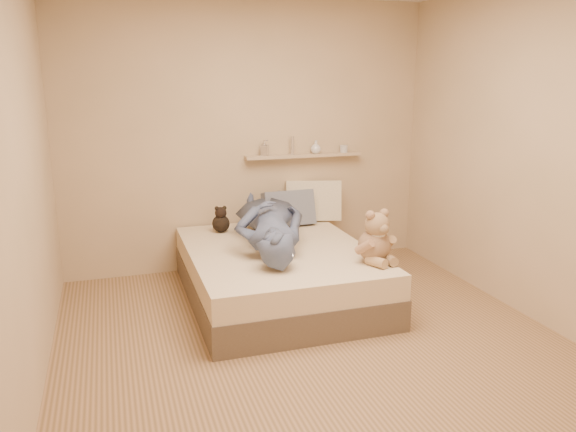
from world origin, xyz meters
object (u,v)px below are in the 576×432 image
object	(u,v)px
bed	(278,273)
pillow_cream	(313,200)
pillow_grey	(289,209)
game_console	(281,253)
dark_plush	(221,221)
person	(269,221)
teddy_bear	(376,241)
wall_shelf	(304,156)

from	to	relation	value
bed	pillow_cream	size ratio (longest dim) A/B	3.45
pillow_grey	pillow_cream	bearing A→B (deg)	24.42
bed	game_console	bearing A→B (deg)	-104.33
bed	pillow_cream	world-z (taller)	pillow_cream
pillow_cream	dark_plush	bearing A→B (deg)	-169.97
dark_plush	pillow_grey	world-z (taller)	pillow_grey
person	bed	bearing A→B (deg)	111.74
teddy_bear	pillow_grey	size ratio (longest dim) A/B	0.86
teddy_bear	person	distance (m)	1.00
pillow_cream	teddy_bear	bearing A→B (deg)	-90.15
teddy_bear	wall_shelf	bearing A→B (deg)	92.84
bed	person	world-z (taller)	person
teddy_bear	pillow_grey	world-z (taller)	teddy_bear
person	pillow_grey	bearing A→B (deg)	-111.59
bed	game_console	size ratio (longest dim) A/B	10.88
game_console	bed	bearing A→B (deg)	75.67
game_console	teddy_bear	bearing A→B (deg)	0.19
teddy_bear	wall_shelf	xyz separation A→B (m)	(-0.07, 1.49, 0.47)
dark_plush	pillow_cream	size ratio (longest dim) A/B	0.46
bed	pillow_grey	size ratio (longest dim) A/B	3.80
game_console	pillow_grey	world-z (taller)	pillow_grey
dark_plush	person	bearing A→B (deg)	-55.78
game_console	person	bearing A→B (deg)	80.93
game_console	dark_plush	distance (m)	1.26
person	wall_shelf	world-z (taller)	wall_shelf
pillow_cream	person	distance (m)	0.93
bed	dark_plush	size ratio (longest dim) A/B	7.52
dark_plush	pillow_grey	xyz separation A→B (m)	(0.68, 0.03, 0.06)
game_console	wall_shelf	bearing A→B (deg)	64.91
teddy_bear	person	xyz separation A→B (m)	(-0.65, 0.75, 0.02)
game_console	wall_shelf	xyz separation A→B (m)	(0.70, 1.49, 0.50)
bed	pillow_grey	bearing A→B (deg)	65.16
bed	wall_shelf	xyz separation A→B (m)	(0.55, 0.91, 0.88)
bed	wall_shelf	size ratio (longest dim) A/B	1.58
dark_plush	game_console	bearing A→B (deg)	-80.43
dark_plush	wall_shelf	distance (m)	1.09
dark_plush	pillow_grey	size ratio (longest dim) A/B	0.51
pillow_cream	wall_shelf	size ratio (longest dim) A/B	0.46
pillow_grey	person	distance (m)	0.63
teddy_bear	dark_plush	world-z (taller)	teddy_bear
dark_plush	person	xyz separation A→B (m)	(0.33, -0.48, 0.09)
teddy_bear	person	world-z (taller)	teddy_bear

